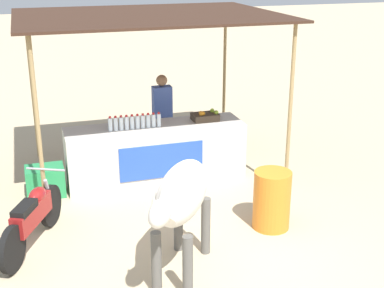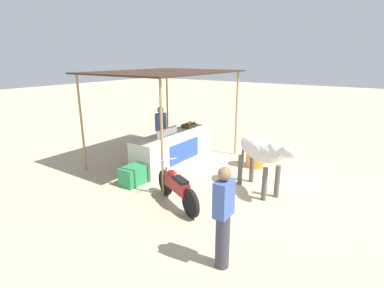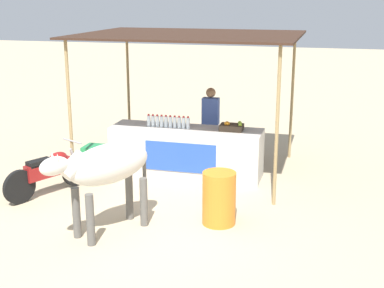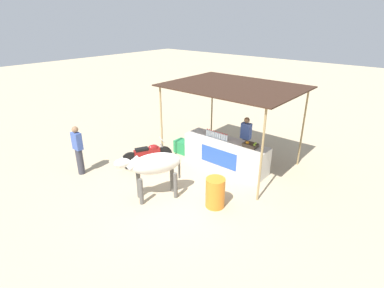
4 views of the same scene
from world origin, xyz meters
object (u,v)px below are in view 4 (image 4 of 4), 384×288
vendor_behind_counter (245,139)px  motorcycle_parked (148,154)px  water_barrel (215,193)px  cow (154,165)px  cooler_box (183,147)px  passerby_on_street (78,150)px  stall_counter (225,153)px  fruit_crate (250,145)px

vendor_behind_counter → motorcycle_parked: size_ratio=1.00×
water_barrel → cow: size_ratio=0.48×
water_barrel → motorcycle_parked: 3.26m
cooler_box → motorcycle_parked: size_ratio=0.36×
vendor_behind_counter → cooler_box: vendor_behind_counter is taller
water_barrel → motorcycle_parked: size_ratio=0.51×
motorcycle_parked → passerby_on_street: 2.25m
cow → water_barrel: bearing=26.1°
passerby_on_street → stall_counter: bearing=46.5°
passerby_on_street → vendor_behind_counter: bearing=49.4°
vendor_behind_counter → cooler_box: (-2.17, -0.85, -0.61)m
stall_counter → motorcycle_parked: stall_counter is taller
motorcycle_parked → cow: bearing=-36.8°
cow → stall_counter: bearing=82.0°
fruit_crate → vendor_behind_counter: bearing=129.6°
fruit_crate → passerby_on_street: passerby_on_street is taller
cow → motorcycle_parked: bearing=143.2°
fruit_crate → cooler_box: 2.87m
motorcycle_parked → passerby_on_street: passerby_on_street is taller
water_barrel → cooler_box: bearing=145.5°
cooler_box → passerby_on_street: bearing=-113.4°
stall_counter → cow: 3.00m
vendor_behind_counter → water_barrel: bearing=-74.1°
water_barrel → passerby_on_street: size_ratio=0.51×
fruit_crate → motorcycle_parked: (-2.98, -1.72, -0.60)m
stall_counter → passerby_on_street: 4.83m
cow → passerby_on_street: (-2.91, -0.58, -0.18)m
cooler_box → water_barrel: water_barrel is taller
stall_counter → passerby_on_street: bearing=-133.5°
vendor_behind_counter → passerby_on_street: bearing=-130.6°
cow → motorcycle_parked: size_ratio=1.06×
stall_counter → fruit_crate: 1.06m
water_barrel → fruit_crate: bearing=96.3°
motorcycle_parked → passerby_on_street: bearing=-124.2°
fruit_crate → vendor_behind_counter: vendor_behind_counter is taller
stall_counter → cooler_box: stall_counter is taller
vendor_behind_counter → passerby_on_street: same height
motorcycle_parked → water_barrel: bearing=-8.6°
fruit_crate → passerby_on_street: (-4.22, -3.54, -0.18)m
water_barrel → cow: bearing=-153.9°
fruit_crate → cooler_box: fruit_crate is taller
fruit_crate → vendor_behind_counter: size_ratio=0.27×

